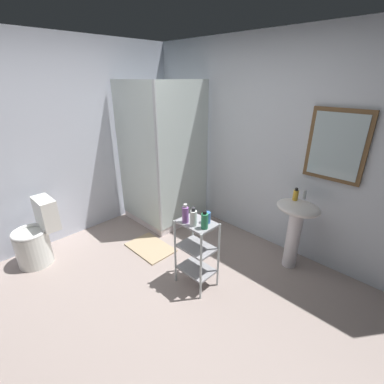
{
  "coord_description": "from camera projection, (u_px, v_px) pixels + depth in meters",
  "views": [
    {
      "loc": [
        1.65,
        -1.09,
        2.03
      ],
      "look_at": [
        -0.2,
        0.79,
        0.89
      ],
      "focal_mm": 25.1,
      "sensor_mm": 36.0,
      "label": 1
    }
  ],
  "objects": [
    {
      "name": "ground_plane",
      "position": [
        150.0,
        307.0,
        2.58
      ],
      "size": [
        4.2,
        4.2,
        0.02
      ],
      "primitive_type": "cube",
      "color": "gray"
    },
    {
      "name": "wall_back",
      "position": [
        265.0,
        145.0,
        3.28
      ],
      "size": [
        4.2,
        0.14,
        2.5
      ],
      "color": "silver",
      "rests_on": "ground_plane"
    },
    {
      "name": "wall_left",
      "position": [
        51.0,
        146.0,
        3.28
      ],
      "size": [
        0.1,
        4.2,
        2.5
      ],
      "primitive_type": "cube",
      "color": "silver",
      "rests_on": "ground_plane"
    },
    {
      "name": "shower_stall",
      "position": [
        164.0,
        192.0,
        3.96
      ],
      "size": [
        0.92,
        0.92,
        2.0
      ],
      "color": "white",
      "rests_on": "ground_plane"
    },
    {
      "name": "pedestal_sink",
      "position": [
        296.0,
        221.0,
        2.91
      ],
      "size": [
        0.46,
        0.37,
        0.81
      ],
      "color": "white",
      "rests_on": "ground_plane"
    },
    {
      "name": "sink_faucet",
      "position": [
        305.0,
        195.0,
        2.88
      ],
      "size": [
        0.03,
        0.03,
        0.1
      ],
      "primitive_type": "cylinder",
      "color": "silver",
      "rests_on": "pedestal_sink"
    },
    {
      "name": "toilet",
      "position": [
        36.0,
        238.0,
        3.09
      ],
      "size": [
        0.37,
        0.49,
        0.76
      ],
      "color": "white",
      "rests_on": "ground_plane"
    },
    {
      "name": "storage_cart",
      "position": [
        197.0,
        249.0,
        2.7
      ],
      "size": [
        0.38,
        0.28,
        0.74
      ],
      "color": "silver",
      "rests_on": "ground_plane"
    },
    {
      "name": "hand_soap_bottle",
      "position": [
        296.0,
        195.0,
        2.85
      ],
      "size": [
        0.06,
        0.06,
        0.14
      ],
      "color": "gold",
      "rests_on": "pedestal_sink"
    },
    {
      "name": "body_wash_bottle_green",
      "position": [
        205.0,
        221.0,
        2.45
      ],
      "size": [
        0.07,
        0.07,
        0.18
      ],
      "color": "#2F925F",
      "rests_on": "storage_cart"
    },
    {
      "name": "conditioner_bottle_purple",
      "position": [
        185.0,
        214.0,
        2.54
      ],
      "size": [
        0.06,
        0.06,
        0.19
      ],
      "color": "#8A54A0",
      "rests_on": "storage_cart"
    },
    {
      "name": "lotion_bottle_white",
      "position": [
        193.0,
        218.0,
        2.49
      ],
      "size": [
        0.06,
        0.06,
        0.19
      ],
      "color": "white",
      "rests_on": "storage_cart"
    },
    {
      "name": "rinse_cup",
      "position": [
        207.0,
        217.0,
        2.55
      ],
      "size": [
        0.07,
        0.07,
        0.11
      ],
      "primitive_type": "cylinder",
      "color": "#3870B2",
      "rests_on": "storage_cart"
    },
    {
      "name": "bath_mat",
      "position": [
        150.0,
        247.0,
        3.44
      ],
      "size": [
        0.6,
        0.4,
        0.02
      ],
      "primitive_type": "cube",
      "color": "tan",
      "rests_on": "ground_plane"
    }
  ]
}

